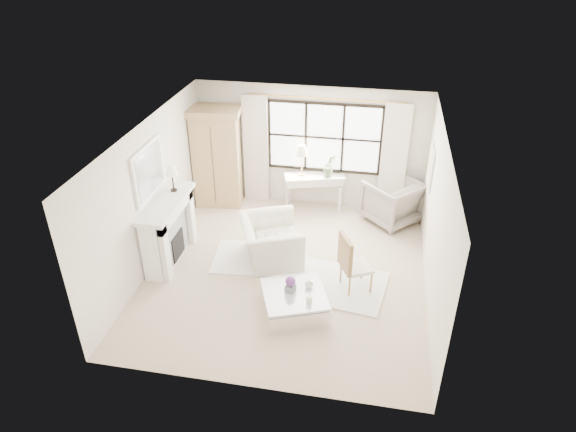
% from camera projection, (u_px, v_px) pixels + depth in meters
% --- Properties ---
extents(floor, '(5.50, 5.50, 0.00)m').
position_uv_depth(floor, '(287.00, 271.00, 9.51)').
color(floor, '#C7B294').
rests_on(floor, ground).
extents(ceiling, '(5.50, 5.50, 0.00)m').
position_uv_depth(ceiling, '(287.00, 134.00, 8.15)').
color(ceiling, silver).
rests_on(ceiling, ground).
extents(wall_back, '(5.00, 0.00, 5.00)m').
position_uv_depth(wall_back, '(310.00, 147.00, 11.16)').
color(wall_back, beige).
rests_on(wall_back, ground).
extents(wall_front, '(5.00, 0.00, 5.00)m').
position_uv_depth(wall_front, '(246.00, 313.00, 6.49)').
color(wall_front, beige).
rests_on(wall_front, ground).
extents(wall_left, '(0.00, 5.50, 5.50)m').
position_uv_depth(wall_left, '(151.00, 195.00, 9.23)').
color(wall_left, silver).
rests_on(wall_left, ground).
extents(wall_right, '(0.00, 5.50, 5.50)m').
position_uv_depth(wall_right, '(436.00, 222.00, 8.43)').
color(wall_right, silver).
rests_on(wall_right, ground).
extents(window_pane, '(2.40, 0.02, 1.50)m').
position_uv_depth(window_pane, '(324.00, 138.00, 10.97)').
color(window_pane, white).
rests_on(window_pane, wall_back).
extents(window_frame, '(2.50, 0.04, 1.50)m').
position_uv_depth(window_frame, '(324.00, 138.00, 10.96)').
color(window_frame, black).
rests_on(window_frame, wall_back).
extents(curtain_rod, '(3.30, 0.04, 0.04)m').
position_uv_depth(curtain_rod, '(325.00, 99.00, 10.48)').
color(curtain_rod, '#B6923F').
rests_on(curtain_rod, wall_back).
extents(curtain_left, '(0.55, 0.10, 2.47)m').
position_uv_depth(curtain_left, '(256.00, 150.00, 11.33)').
color(curtain_left, beige).
rests_on(curtain_left, ground).
extents(curtain_right, '(0.55, 0.10, 2.47)m').
position_uv_depth(curtain_right, '(394.00, 160.00, 10.85)').
color(curtain_right, silver).
rests_on(curtain_right, ground).
extents(fireplace, '(0.58, 1.66, 1.26)m').
position_uv_depth(fireplace, '(167.00, 230.00, 9.54)').
color(fireplace, white).
rests_on(fireplace, ground).
extents(mirror_frame, '(0.05, 1.15, 0.95)m').
position_uv_depth(mirror_frame, '(148.00, 171.00, 8.97)').
color(mirror_frame, white).
rests_on(mirror_frame, wall_left).
extents(mirror_glass, '(0.02, 1.00, 0.80)m').
position_uv_depth(mirror_glass, '(150.00, 171.00, 8.97)').
color(mirror_glass, silver).
rests_on(mirror_glass, wall_left).
extents(art_frame, '(0.04, 0.62, 0.82)m').
position_uv_depth(art_frame, '(431.00, 168.00, 9.78)').
color(art_frame, white).
rests_on(art_frame, wall_right).
extents(art_canvas, '(0.01, 0.52, 0.72)m').
position_uv_depth(art_canvas, '(429.00, 167.00, 9.78)').
color(art_canvas, beige).
rests_on(art_canvas, wall_right).
extents(mantel_lamp, '(0.22, 0.22, 0.51)m').
position_uv_depth(mantel_lamp, '(172.00, 172.00, 9.38)').
color(mantel_lamp, black).
rests_on(mantel_lamp, fireplace).
extents(armoire, '(1.20, 0.83, 2.24)m').
position_uv_depth(armoire, '(217.00, 156.00, 11.24)').
color(armoire, tan).
rests_on(armoire, floor).
extents(console_table, '(1.37, 0.80, 0.80)m').
position_uv_depth(console_table, '(314.00, 192.00, 11.40)').
color(console_table, silver).
rests_on(console_table, floor).
extents(console_lamp, '(0.28, 0.28, 0.69)m').
position_uv_depth(console_lamp, '(302.00, 151.00, 10.95)').
color(console_lamp, gold).
rests_on(console_lamp, console_table).
extents(orchid_plant, '(0.35, 0.32, 0.54)m').
position_uv_depth(orchid_plant, '(330.00, 165.00, 11.01)').
color(orchid_plant, '#5E774F').
rests_on(orchid_plant, console_table).
extents(side_table, '(0.40, 0.40, 0.51)m').
position_uv_depth(side_table, '(283.00, 221.00, 10.43)').
color(side_table, white).
rests_on(side_table, floor).
extents(rug_left, '(1.70, 1.28, 0.03)m').
position_uv_depth(rug_left, '(256.00, 258.00, 9.85)').
color(rug_left, white).
rests_on(rug_left, floor).
extents(rug_right, '(1.89, 1.53, 0.03)m').
position_uv_depth(rug_right, '(336.00, 285.00, 9.14)').
color(rug_right, silver).
rests_on(rug_right, floor).
extents(club_armchair, '(1.45, 1.54, 0.80)m').
position_uv_depth(club_armchair, '(271.00, 241.00, 9.67)').
color(club_armchair, beige).
rests_on(club_armchair, floor).
extents(wingback_chair, '(1.44, 1.44, 0.94)m').
position_uv_depth(wingback_chair, '(392.00, 201.00, 10.87)').
color(wingback_chair, gray).
rests_on(wingback_chair, floor).
extents(french_chair, '(0.65, 0.64, 1.08)m').
position_uv_depth(french_chair, '(355.00, 274.00, 8.92)').
color(french_chair, '#A57845').
rests_on(french_chair, floor).
extents(coffee_table, '(1.29, 1.29, 0.38)m').
position_uv_depth(coffee_table, '(294.00, 302.00, 8.46)').
color(coffee_table, white).
rests_on(coffee_table, floor).
extents(planter_box, '(0.18, 0.18, 0.11)m').
position_uv_depth(planter_box, '(290.00, 288.00, 8.38)').
color(planter_box, slate).
rests_on(planter_box, coffee_table).
extents(planter_flowers, '(0.17, 0.17, 0.17)m').
position_uv_depth(planter_flowers, '(290.00, 281.00, 8.31)').
color(planter_flowers, '#5D2D71').
rests_on(planter_flowers, planter_box).
extents(pillar_candle, '(0.09, 0.09, 0.12)m').
position_uv_depth(pillar_candle, '(309.00, 300.00, 8.12)').
color(pillar_candle, beige).
rests_on(pillar_candle, coffee_table).
extents(coffee_vase, '(0.17, 0.17, 0.15)m').
position_uv_depth(coffee_vase, '(309.00, 284.00, 8.45)').
color(coffee_vase, silver).
rests_on(coffee_vase, coffee_table).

